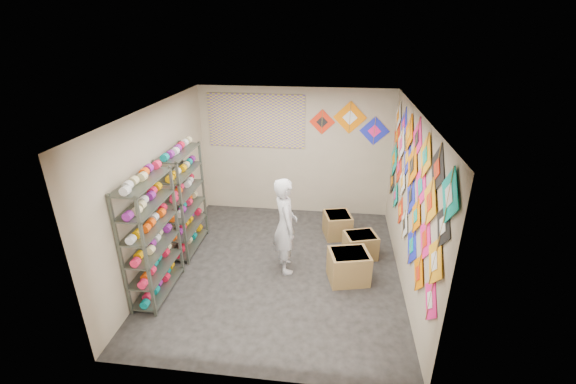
# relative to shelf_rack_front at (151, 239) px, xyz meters

# --- Properties ---
(ground) EXTENTS (4.50, 4.50, 0.00)m
(ground) POSITION_rel_shelf_rack_front_xyz_m (1.78, 0.85, -0.95)
(ground) COLOR black
(room_walls) EXTENTS (4.50, 4.50, 4.50)m
(room_walls) POSITION_rel_shelf_rack_front_xyz_m (1.78, 0.85, 0.69)
(room_walls) COLOR tan
(room_walls) RESTS_ON ground
(shelf_rack_front) EXTENTS (0.40, 1.10, 1.90)m
(shelf_rack_front) POSITION_rel_shelf_rack_front_xyz_m (0.00, 0.00, 0.00)
(shelf_rack_front) COLOR #4C5147
(shelf_rack_front) RESTS_ON ground
(shelf_rack_back) EXTENTS (0.40, 1.10, 1.90)m
(shelf_rack_back) POSITION_rel_shelf_rack_front_xyz_m (0.00, 1.30, 0.00)
(shelf_rack_back) COLOR #4C5147
(shelf_rack_back) RESTS_ON ground
(string_spools) EXTENTS (0.12, 2.36, 0.12)m
(string_spools) POSITION_rel_shelf_rack_front_xyz_m (-0.00, 0.65, 0.10)
(string_spools) COLOR #FC1E4B
(string_spools) RESTS_ON ground
(kite_wall_display) EXTENTS (0.06, 4.30, 2.03)m
(kite_wall_display) POSITION_rel_shelf_rack_front_xyz_m (3.76, 0.88, 0.75)
(kite_wall_display) COLOR #FF1D7E
(kite_wall_display) RESTS_ON room_walls
(back_wall_kites) EXTENTS (1.61, 0.02, 0.89)m
(back_wall_kites) POSITION_rel_shelf_rack_front_xyz_m (2.91, 3.09, 1.06)
(back_wall_kites) COLOR red
(back_wall_kites) RESTS_ON room_walls
(poster) EXTENTS (2.00, 0.01, 1.10)m
(poster) POSITION_rel_shelf_rack_front_xyz_m (0.98, 3.08, 1.05)
(poster) COLOR #5D4393
(poster) RESTS_ON room_walls
(shopkeeper) EXTENTS (0.85, 0.77, 1.65)m
(shopkeeper) POSITION_rel_shelf_rack_front_xyz_m (1.87, 0.86, -0.12)
(shopkeeper) COLOR silver
(shopkeeper) RESTS_ON ground
(carton_a) EXTENTS (0.72, 0.64, 0.51)m
(carton_a) POSITION_rel_shelf_rack_front_xyz_m (2.93, 0.67, -0.69)
(carton_a) COLOR olive
(carton_a) RESTS_ON ground
(carton_b) EXTENTS (0.65, 0.58, 0.44)m
(carton_b) POSITION_rel_shelf_rack_front_xyz_m (3.15, 1.39, -0.73)
(carton_b) COLOR olive
(carton_b) RESTS_ON ground
(carton_c) EXTENTS (0.60, 0.63, 0.47)m
(carton_c) POSITION_rel_shelf_rack_front_xyz_m (2.74, 2.08, -0.72)
(carton_c) COLOR olive
(carton_c) RESTS_ON ground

